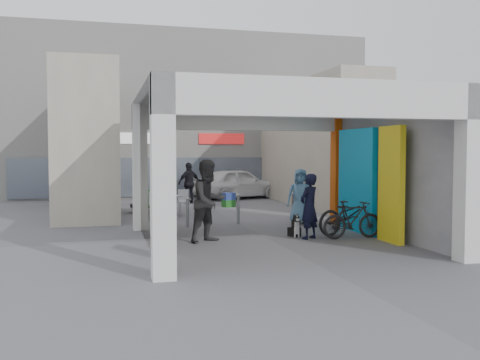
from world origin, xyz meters
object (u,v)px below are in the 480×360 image
object	(u,v)px
cafe_set	(167,207)
man_with_dog	(309,206)
border_collie	(295,227)
bicycle_front	(350,214)
man_elderly	(300,196)
man_back_turned	(209,201)
produce_stand	(148,204)
white_van	(238,183)
bicycle_rear	(352,219)
man_crates	(189,183)

from	to	relation	value
cafe_set	man_with_dog	size ratio (longest dim) A/B	0.88
border_collie	man_with_dog	world-z (taller)	man_with_dog
bicycle_front	man_elderly	bearing A→B (deg)	-2.26
man_back_turned	bicycle_front	bearing A→B (deg)	-26.50
produce_stand	man_elderly	xyz separation A→B (m)	(4.25, -4.13, 0.52)
border_collie	white_van	world-z (taller)	white_van
man_with_dog	man_elderly	size ratio (longest dim) A/B	0.98
bicycle_front	white_van	bearing A→B (deg)	-13.65
man_elderly	produce_stand	bearing A→B (deg)	149.90
man_back_turned	man_elderly	distance (m)	4.16
man_elderly	bicycle_rear	size ratio (longest dim) A/B	1.04
man_crates	white_van	bearing A→B (deg)	-166.90
cafe_set	man_elderly	size ratio (longest dim) A/B	0.86
man_crates	bicycle_rear	distance (m)	10.36
cafe_set	man_back_turned	xyz separation A→B (m)	(0.38, -5.44, 0.69)
border_collie	white_van	bearing A→B (deg)	64.07
man_back_turned	white_van	xyz separation A→B (m)	(3.56, 11.38, -0.28)
produce_stand	man_with_dog	bearing A→B (deg)	-78.60
man_back_turned	man_crates	distance (m)	9.66
produce_stand	border_collie	xyz separation A→B (m)	(3.24, -6.46, -0.08)
man_with_dog	man_elderly	world-z (taller)	man_elderly
produce_stand	border_collie	size ratio (longest dim) A/B	2.01
produce_stand	bicycle_rear	size ratio (longest dim) A/B	0.76
border_collie	man_with_dog	bearing A→B (deg)	-79.69
man_elderly	man_crates	bearing A→B (deg)	121.93
produce_stand	man_elderly	world-z (taller)	man_elderly
cafe_set	bicycle_rear	bearing A→B (deg)	-55.87
border_collie	man_crates	xyz separation A→B (m)	(-1.28, 9.41, 0.62)
man_crates	white_van	size ratio (longest dim) A/B	0.41
bicycle_front	man_back_turned	bearing A→B (deg)	78.42
border_collie	bicycle_rear	size ratio (longest dim) A/B	0.38
man_back_turned	bicycle_front	size ratio (longest dim) A/B	0.99
produce_stand	bicycle_rear	distance (m)	8.41
man_with_dog	man_back_turned	size ratio (longest dim) A/B	0.82
produce_stand	man_with_dog	world-z (taller)	man_with_dog
cafe_set	man_back_turned	distance (m)	5.50
cafe_set	border_collie	size ratio (longest dim) A/B	2.37
man_crates	white_van	distance (m)	3.10
produce_stand	man_back_turned	distance (m)	6.76
bicycle_rear	white_van	size ratio (longest dim) A/B	0.38
white_van	bicycle_rear	bearing A→B (deg)	161.89
border_collie	man_crates	bearing A→B (deg)	78.27
produce_stand	bicycle_front	xyz separation A→B (m)	(4.77, -6.43, 0.21)
man_back_turned	white_van	distance (m)	11.92
cafe_set	man_elderly	distance (m)	4.73
cafe_set	man_back_turned	world-z (taller)	man_back_turned
man_crates	man_back_turned	bearing A→B (deg)	62.28
bicycle_rear	border_collie	bearing A→B (deg)	62.17
cafe_set	white_van	size ratio (longest dim) A/B	0.34
produce_stand	white_van	world-z (taller)	white_van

